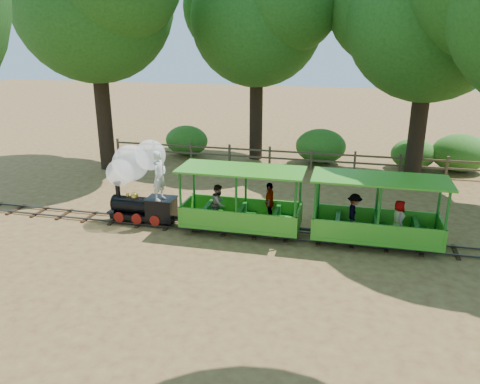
% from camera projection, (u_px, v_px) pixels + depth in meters
% --- Properties ---
extents(ground, '(90.00, 90.00, 0.00)m').
position_uv_depth(ground, '(257.00, 234.00, 15.12)').
color(ground, '#9C7C43').
rests_on(ground, ground).
extents(track, '(22.00, 1.00, 0.10)m').
position_uv_depth(track, '(257.00, 232.00, 15.09)').
color(track, '#3F3D3A').
rests_on(track, ground).
extents(locomotive, '(2.55, 1.20, 2.93)m').
position_uv_depth(locomotive, '(137.00, 176.00, 15.54)').
color(locomotive, black).
rests_on(locomotive, ground).
extents(carriage_front, '(3.95, 1.61, 2.05)m').
position_uv_depth(carriage_front, '(241.00, 208.00, 14.96)').
color(carriage_front, green).
rests_on(carriage_front, track).
extents(carriage_rear, '(3.95, 1.61, 2.05)m').
position_uv_depth(carriage_rear, '(375.00, 220.00, 14.05)').
color(carriage_rear, green).
rests_on(carriage_rear, track).
extents(oak_nc, '(7.90, 6.95, 9.94)m').
position_uv_depth(oak_nc, '(257.00, 12.00, 22.11)').
color(oak_nc, '#2D2116').
rests_on(oak_nc, ground).
extents(oak_ne, '(8.42, 7.41, 10.13)m').
position_uv_depth(oak_ne, '(431.00, 8.00, 18.61)').
color(oak_ne, '#2D2116').
rests_on(oak_ne, ground).
extents(fence, '(18.10, 0.10, 1.00)m').
position_uv_depth(fence, '(290.00, 156.00, 22.29)').
color(fence, brown).
rests_on(fence, ground).
extents(shrub_west, '(2.27, 1.74, 1.57)m').
position_uv_depth(shrub_west, '(187.00, 140.00, 24.68)').
color(shrub_west, '#2D6B1E').
rests_on(shrub_west, ground).
extents(shrub_mid_w, '(2.47, 1.90, 1.71)m').
position_uv_depth(shrub_mid_w, '(321.00, 146.00, 23.11)').
color(shrub_mid_w, '#2D6B1E').
rests_on(shrub_mid_w, ground).
extents(shrub_mid_e, '(2.07, 1.59, 1.43)m').
position_uv_depth(shrub_mid_e, '(413.00, 154.00, 22.19)').
color(shrub_mid_e, '#2D6B1E').
rests_on(shrub_mid_e, ground).
extents(shrub_east, '(2.55, 1.96, 1.76)m').
position_uv_depth(shrub_east, '(460.00, 153.00, 21.69)').
color(shrub_east, '#2D6B1E').
rests_on(shrub_east, ground).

